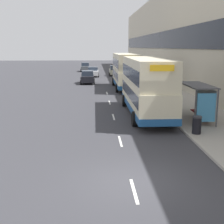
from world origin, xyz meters
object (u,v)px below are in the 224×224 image
(car_1, at_px, (115,71))
(car_2, at_px, (88,77))
(double_decker_bus_near, at_px, (146,85))
(pedestrian_2, at_px, (176,96))
(pedestrian_at_shelter, at_px, (207,103))
(bus_shelter, at_px, (201,96))
(litter_bin, at_px, (197,125))
(car_0, at_px, (85,67))
(car_3, at_px, (93,72))
(double_decker_bus_ahead, at_px, (125,70))
(pedestrian_3, at_px, (206,106))

(car_1, bearing_deg, car_2, -111.37)
(double_decker_bus_near, distance_m, pedestrian_2, 3.79)
(pedestrian_at_shelter, relative_size, pedestrian_2, 0.99)
(car_1, relative_size, car_2, 0.92)
(bus_shelter, distance_m, litter_bin, 3.55)
(double_decker_bus_near, relative_size, car_0, 2.77)
(bus_shelter, relative_size, car_3, 1.02)
(car_0, distance_m, pedestrian_at_shelter, 45.65)
(double_decker_bus_ahead, xyz_separation_m, pedestrian_2, (2.94, -13.25, -1.20))
(bus_shelter, relative_size, double_decker_bus_ahead, 0.40)
(bus_shelter, relative_size, pedestrian_2, 2.26)
(double_decker_bus_near, bearing_deg, car_3, 97.36)
(car_3, distance_m, pedestrian_3, 34.48)
(car_3, height_order, litter_bin, car_3)
(bus_shelter, distance_m, double_decker_bus_ahead, 18.40)
(car_0, relative_size, car_1, 1.01)
(car_2, bearing_deg, double_decker_bus_ahead, 128.61)
(car_3, xyz_separation_m, pedestrian_at_shelter, (8.54, -32.59, 0.25))
(car_2, distance_m, litter_bin, 28.10)
(car_2, distance_m, pedestrian_at_shelter, 24.08)
(car_1, xyz_separation_m, pedestrian_2, (3.14, -31.08, 0.19))
(double_decker_bus_ahead, xyz_separation_m, car_3, (-4.07, 16.39, -1.45))
(double_decker_bus_ahead, bearing_deg, pedestrian_2, -77.49)
(car_0, height_order, pedestrian_3, car_0)
(bus_shelter, bearing_deg, car_3, 102.11)
(car_1, height_order, litter_bin, car_1)
(car_1, height_order, pedestrian_3, car_1)
(bus_shelter, xyz_separation_m, car_3, (-7.40, 34.49, -1.04))
(car_3, bearing_deg, litter_bin, 99.33)
(double_decker_bus_near, height_order, pedestrian_3, double_decker_bus_near)
(pedestrian_at_shelter, distance_m, pedestrian_3, 0.99)
(car_1, xyz_separation_m, litter_bin, (2.30, -39.04, -0.23))
(pedestrian_3, bearing_deg, double_decker_bus_near, 156.73)
(double_decker_bus_near, distance_m, car_1, 33.21)
(car_0, relative_size, car_3, 0.97)
(bus_shelter, relative_size, pedestrian_at_shelter, 2.29)
(car_1, height_order, pedestrian_2, pedestrian_2)
(double_decker_bus_ahead, xyz_separation_m, pedestrian_3, (4.10, -17.10, -1.30))
(car_2, relative_size, pedestrian_3, 2.62)
(double_decker_bus_near, xyz_separation_m, pedestrian_3, (4.07, -1.75, -1.30))
(bus_shelter, distance_m, pedestrian_3, 1.54)
(car_2, height_order, litter_bin, car_2)
(bus_shelter, relative_size, pedestrian_3, 2.54)
(double_decker_bus_near, bearing_deg, car_1, 90.39)
(bus_shelter, bearing_deg, litter_bin, -111.46)
(car_2, bearing_deg, car_1, -111.37)
(pedestrian_at_shelter, bearing_deg, pedestrian_2, 117.44)
(pedestrian_3, bearing_deg, car_3, 103.71)
(car_3, bearing_deg, bus_shelter, 102.11)
(pedestrian_at_shelter, bearing_deg, car_0, 102.93)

